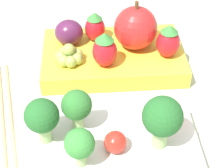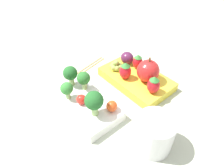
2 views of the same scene
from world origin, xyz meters
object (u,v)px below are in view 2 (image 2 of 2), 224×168
broccoli_floret_0 (94,101)px  broccoli_floret_2 (84,79)px  broccoli_floret_1 (67,89)px  broccoli_floret_3 (70,74)px  plum (127,58)px  cherry_tomato_0 (112,106)px  drinking_cup (154,134)px  bento_box_savoury (85,104)px  strawberry_2 (154,85)px  apple (148,71)px  strawberry_0 (138,62)px  grape_cluster (116,66)px  strawberry_1 (125,71)px  chopsticks_pair (79,73)px  cherry_tomato_1 (81,99)px  bento_box_fruit (136,79)px

broccoli_floret_0 → broccoli_floret_2: bearing=-16.5°
broccoli_floret_1 → broccoli_floret_3: bearing=-38.4°
broccoli_floret_3 → plum: bearing=-94.1°
plum → cherry_tomato_0: bearing=129.3°
broccoli_floret_2 → drinking_cup: (-0.21, -0.03, -0.02)m
bento_box_savoury → strawberry_2: bearing=-117.0°
bento_box_savoury → drinking_cup: (-0.17, -0.06, 0.03)m
apple → strawberry_0: 0.06m
broccoli_floret_3 → grape_cluster: 0.14m
broccoli_floret_3 → strawberry_1: bearing=-116.2°
bento_box_savoury → strawberry_0: strawberry_0 is taller
broccoli_floret_0 → drinking_cup: bearing=-154.3°
broccoli_floret_1 → cherry_tomato_0: (-0.09, -0.06, -0.02)m
bento_box_savoury → broccoli_floret_3: 0.08m
strawberry_0 → chopsticks_pair: strawberry_0 is taller
strawberry_2 → strawberry_0: bearing=-21.3°
bento_box_savoury → cherry_tomato_1: (-0.00, 0.01, 0.02)m
strawberry_2 → cherry_tomato_1: bearing=65.6°
broccoli_floret_2 → chopsticks_pair: bearing=-20.3°
bento_box_savoury → broccoli_floret_3: size_ratio=3.52×
broccoli_floret_3 → broccoli_floret_0: bearing=176.4°
cherry_tomato_0 → drinking_cup: drinking_cup is taller
broccoli_floret_2 → grape_cluster: bearing=-81.2°
strawberry_0 → grape_cluster: strawberry_0 is taller
bento_box_fruit → broccoli_floret_1: 0.20m
broccoli_floret_0 → apple: (0.02, -0.17, -0.01)m
bento_box_savoury → plum: size_ratio=4.87×
bento_box_savoury → grape_cluster: (0.05, -0.14, 0.02)m
bento_box_savoury → strawberry_2: strawberry_2 is taller
broccoli_floret_2 → drinking_cup: 0.21m
strawberry_1 → broccoli_floret_2: bearing=75.2°
bento_box_savoury → plum: (0.06, -0.18, 0.03)m
bento_box_fruit → strawberry_0: bearing=-45.9°
cherry_tomato_1 → chopsticks_pair: 0.15m
strawberry_1 → apple: bearing=-135.5°
broccoli_floret_3 → grape_cluster: (-0.02, -0.13, -0.02)m
strawberry_1 → plum: strawberry_1 is taller
broccoli_floret_0 → broccoli_floret_1: bearing=16.3°
bento_box_fruit → strawberry_0: (0.02, -0.03, 0.03)m
broccoli_floret_1 → strawberry_0: 0.21m
broccoli_floret_1 → broccoli_floret_2: bearing=-83.6°
cherry_tomato_0 → grape_cluster: (0.12, -0.10, -0.00)m
broccoli_floret_0 → strawberry_1: (0.06, -0.13, -0.02)m
drinking_cup → chopsticks_pair: bearing=-0.1°
drinking_cup → bento_box_savoury: bearing=18.1°
broccoli_floret_2 → strawberry_2: (-0.11, -0.13, -0.01)m
broccoli_floret_0 → broccoli_floret_3: 0.12m
broccoli_floret_3 → strawberry_2: (-0.14, -0.14, -0.01)m
strawberry_0 → plum: (0.04, 0.01, -0.00)m
strawberry_0 → plum: 0.04m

